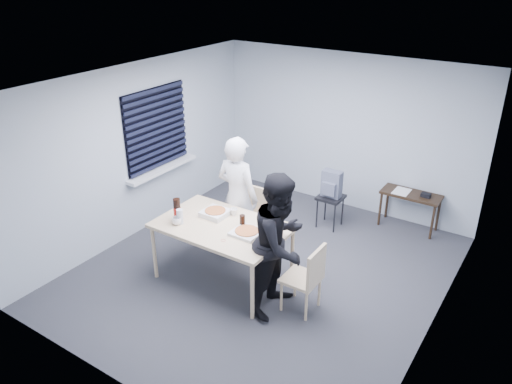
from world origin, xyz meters
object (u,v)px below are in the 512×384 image
Objects in this scene: person_white at (238,197)px; mug_a at (177,221)px; chair_far at (254,213)px; chair_right at (308,275)px; mug_b at (234,212)px; soda_bottle at (177,210)px; person_black at (281,244)px; dining_table at (222,229)px; backpack at (331,184)px; side_table at (411,198)px; stool at (330,202)px.

person_white is 1.01m from mug_a.
chair_far is 1.72m from chair_right.
mug_b is 0.75m from soda_bottle.
person_black is (-0.33, -0.09, 0.37)m from chair_right.
chair_far is at bearing 100.96° from mug_b.
chair_right reaches higher than dining_table.
chair_far is 0.49m from person_white.
dining_table is 0.33m from mug_b.
backpack is at bearing 108.61° from chair_right.
side_table is at bearing 55.80° from mug_b.
backpack is at bearing 56.78° from chair_far.
mug_a is 1.23× the size of mug_b.
side_table is at bearing 55.15° from mug_a.
backpack reaches higher than stool.
mug_a reaches higher than stool.
chair_far is 0.50× the size of person_white.
side_table is 2.95m from mug_b.
dining_table is 1.04m from chair_far.
stool is (0.72, 1.11, -0.09)m from chair_far.
chair_far is at bearing -122.92° from stool.
chair_far is at bearing 99.41° from dining_table.
side_table is at bearing 44.35° from chair_far.
mug_b is (0.20, -0.37, -0.02)m from person_white.
chair_right is 1.81m from mug_a.
mug_b reaches higher than dining_table.
chair_right is 2.91× the size of soda_bottle.
soda_bottle is at bearing -115.75° from stool.
person_white reaches higher than soda_bottle.
soda_bottle is (-2.18, -2.94, 0.44)m from side_table.
person_white is 0.42m from mug_b.
person_black is 4.15× the size of backpack.
person_white is (-0.07, -0.32, 0.37)m from chair_far.
mug_b is at bearing 67.86° from person_black.
soda_bottle reaches higher than stool.
chair_far reaches higher than side_table.
person_white is at bearing 108.80° from dining_table.
soda_bottle is (-1.11, -2.29, 0.23)m from backpack.
person_white reaches higher than chair_far.
chair_far is 7.24× the size of mug_a.
mug_a is at bearing -127.36° from mug_b.
stool is 1.93m from mug_b.
person_black is (1.08, -1.07, 0.37)m from chair_far.
person_white reaches higher than chair_right.
dining_table is at bearing -179.33° from chair_right.
dining_table is 13.66× the size of mug_a.
mug_a is at bearing 74.79° from person_white.
chair_far is (-0.16, 0.99, -0.25)m from dining_table.
chair_far is 1.34m from soda_bottle.
dining_table is at bearing 85.08° from person_black.
chair_right is at bearing -97.74° from side_table.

